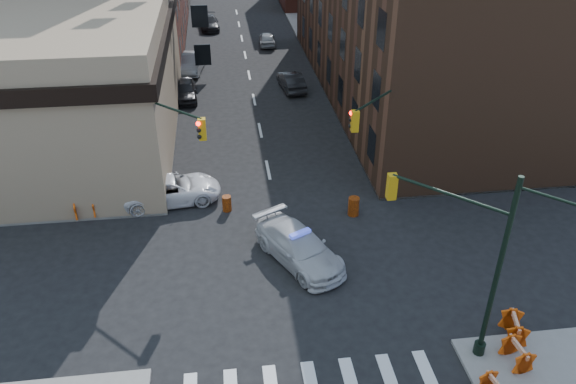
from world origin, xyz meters
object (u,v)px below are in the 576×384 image
object	(u,v)px
police_car	(299,247)
parked_car_wnear	(185,90)
pedestrian_b	(101,171)
barrel_road	(354,206)
barricade_se_a	(514,328)
parked_car_wfar	(192,63)
barricade_nw_a	(153,189)
barrel_bank	(227,203)
pedestrian_a	(127,173)
parked_car_enear	(291,81)
pickup	(171,189)

from	to	relation	value
police_car	parked_car_wnear	world-z (taller)	police_car
pedestrian_b	barrel_road	world-z (taller)	pedestrian_b
parked_car_wnear	barricade_se_a	bearing A→B (deg)	-66.70
parked_car_wfar	barricade_nw_a	size ratio (longest dim) A/B	3.75
barrel_bank	barricade_nw_a	size ratio (longest dim) A/B	0.67
police_car	parked_car_wfar	distance (m)	29.56
pedestrian_a	barrel_bank	world-z (taller)	pedestrian_a
parked_car_enear	pedestrian_b	size ratio (longest dim) A/B	2.54
barricade_se_a	barrel_road	bearing A→B (deg)	37.40
pedestrian_a	pickup	bearing A→B (deg)	9.23
barricade_se_a	parked_car_wfar	bearing A→B (deg)	35.08
barrel_bank	barricade_se_a	bearing A→B (deg)	-45.29
parked_car_wnear	pedestrian_a	distance (m)	14.27
police_car	pickup	xyz separation A→B (m)	(-6.43, 6.38, -0.03)
pickup	parked_car_wnear	world-z (taller)	pickup
parked_car_wfar	barricade_se_a	world-z (taller)	parked_car_wfar
police_car	parked_car_wfar	bearing A→B (deg)	73.86
police_car	barricade_se_a	world-z (taller)	police_car
pedestrian_a	pedestrian_b	distance (m)	1.63
pickup	pedestrian_a	world-z (taller)	pedestrian_a
barrel_bank	pickup	bearing A→B (deg)	155.70
parked_car_enear	pedestrian_b	xyz separation A→B (m)	(-13.31, -14.67, 0.30)
pickup	parked_car_enear	distance (m)	19.21
barrel_road	barricade_nw_a	size ratio (longest dim) A/B	0.80
pedestrian_a	barricade_nw_a	bearing A→B (deg)	0.12
police_car	barrel_bank	distance (m)	6.01
parked_car_wnear	parked_car_enear	size ratio (longest dim) A/B	0.99
parked_car_wnear	police_car	bearing A→B (deg)	-77.38
pedestrian_a	parked_car_enear	bearing A→B (deg)	96.20
pedestrian_b	barrel_road	xyz separation A→B (m)	(14.17, -4.94, -0.51)
police_car	parked_car_enear	world-z (taller)	police_car
pedestrian_b	barricade_se_a	world-z (taller)	pedestrian_b
pickup	pedestrian_a	xyz separation A→B (m)	(-2.62, 1.83, 0.25)
pedestrian_a	pedestrian_b	bearing A→B (deg)	-150.60
parked_car_wnear	parked_car_enear	bearing A→B (deg)	4.39
barricade_se_a	barrel_bank	bearing A→B (deg)	58.84
barrel_road	barricade_nw_a	distance (m)	11.45
parked_car_enear	barricade_se_a	xyz separation A→B (m)	(5.16, -29.60, -0.08)
barrel_road	barrel_bank	xyz separation A→B (m)	(-6.89, 1.31, -0.08)
pedestrian_a	barricade_nw_a	distance (m)	2.19
parked_car_wnear	barrel_bank	size ratio (longest dim) A/B	4.98
parked_car_wfar	parked_car_enear	distance (m)	10.13
police_car	barricade_se_a	size ratio (longest dim) A/B	4.06
parked_car_enear	barrel_road	distance (m)	19.63
parked_car_enear	barricade_nw_a	bearing A→B (deg)	52.03
parked_car_wfar	barrel_road	size ratio (longest dim) A/B	4.69
parked_car_wnear	parked_car_wfar	bearing A→B (deg)	83.44
parked_car_wfar	barricade_nw_a	distance (m)	22.38
police_car	barricade_nw_a	world-z (taller)	police_car
barricade_se_a	barricade_nw_a	size ratio (longest dim) A/B	1.03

